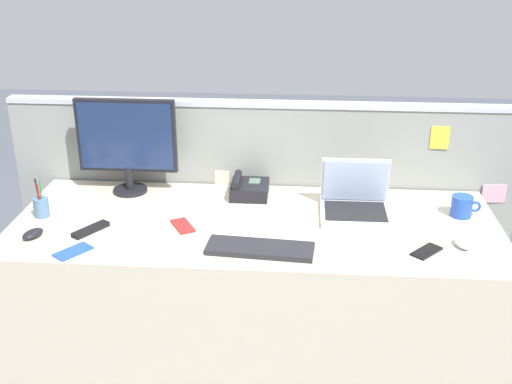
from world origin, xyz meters
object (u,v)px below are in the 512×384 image
Objects in this scene: desk_phone at (249,189)px; tv_remote at (91,229)px; pen_cup at (41,207)px; coffee_mug at (462,206)px; cell_phone_blue_case at (73,252)px; cell_phone_black_slab at (426,251)px; computer_mouse_right_hand at (463,243)px; keyboard_main at (260,248)px; desktop_monitor at (127,140)px; laptop at (355,201)px; computer_mouse_left_hand at (33,234)px; cell_phone_red_case at (183,226)px.

tv_remote is (-0.63, -0.43, -0.03)m from desk_phone.
coffee_mug is (1.84, 0.14, 0.00)m from pen_cup.
tv_remote reaches higher than cell_phone_blue_case.
pen_cup reaches higher than tv_remote.
coffee_mug is (1.58, 0.27, 0.04)m from tv_remote.
cell_phone_blue_case and cell_phone_black_slab have the same top height.
tv_remote is (-1.52, 0.02, -0.01)m from computer_mouse_right_hand.
desk_phone is at bearing 104.38° from keyboard_main.
cell_phone_blue_case is (-0.07, -0.63, -0.25)m from desktop_monitor.
coffee_mug is at bearing -0.53° from laptop.
computer_mouse_right_hand is 0.59× the size of tv_remote.
computer_mouse_right_hand is at bearing -26.40° from desk_phone.
computer_mouse_left_hand reaches higher than cell_phone_black_slab.
cell_phone_black_slab is 0.41m from coffee_mug.
computer_mouse_right_hand reaches higher than tv_remote.
keyboard_main is at bearing -80.33° from desk_phone.
coffee_mug is (0.21, 0.35, 0.04)m from cell_phone_black_slab.
computer_mouse_left_hand is (-0.28, -0.51, -0.24)m from desktop_monitor.
computer_mouse_right_hand is at bearing -4.77° from pen_cup.
laptop is 1.15m from tv_remote.
computer_mouse_right_hand is at bearing 32.57° from tv_remote.
keyboard_main reaches higher than cell_phone_blue_case.
desk_phone is 1.44× the size of coffee_mug.
desktop_monitor is at bearing 120.71° from cell_phone_blue_case.
cell_phone_black_slab is 1.07× the size of coffee_mug.
laptop is 2.37× the size of coffee_mug.
laptop is 0.73× the size of keyboard_main.
coffee_mug is at bearing 52.93° from cell_phone_blue_case.
cell_phone_red_case is (-0.25, -0.35, -0.03)m from desk_phone.
desk_phone is 1.87× the size of computer_mouse_right_hand.
tv_remote is (-0.38, -0.07, 0.01)m from cell_phone_red_case.
desktop_monitor is 0.55m from cell_phone_red_case.
cell_phone_red_case is (0.60, 0.14, -0.01)m from computer_mouse_left_hand.
keyboard_main is at bearing 19.28° from computer_mouse_left_hand.
cell_phone_black_slab is at bearing -168.38° from computer_mouse_right_hand.
cell_phone_black_slab is at bearing 29.99° from tv_remote.
cell_phone_red_case is at bearing 70.50° from cell_phone_blue_case.
coffee_mug reaches higher than cell_phone_black_slab.
pen_cup reaches higher than computer_mouse_right_hand.
pen_cup is 1.64m from cell_phone_black_slab.
desk_phone reaches higher than cell_phone_black_slab.
keyboard_main is at bearing 42.22° from cell_phone_blue_case.
keyboard_main is (0.09, -0.54, -0.03)m from desk_phone.
computer_mouse_right_hand reaches higher than cell_phone_blue_case.
laptop is 2.15× the size of cell_phone_red_case.
desktop_monitor is at bearing 152.53° from computer_mouse_right_hand.
laptop is 2.21× the size of cell_phone_black_slab.
desk_phone reaches higher than tv_remote.
desktop_monitor is 3.27× the size of cell_phone_red_case.
desk_phone reaches higher than cell_phone_blue_case.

